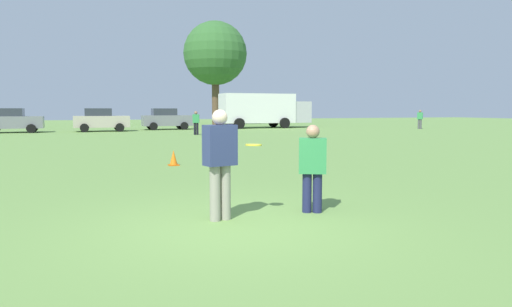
{
  "coord_description": "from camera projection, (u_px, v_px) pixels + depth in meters",
  "views": [
    {
      "loc": [
        -2.08,
        -6.64,
        1.74
      ],
      "look_at": [
        0.87,
        1.31,
        0.95
      ],
      "focal_mm": 33.08,
      "sensor_mm": 36.0,
      "label": 1
    }
  ],
  "objects": [
    {
      "name": "ground_plane",
      "position": [
        232.0,
        226.0,
        7.08
      ],
      "size": [
        150.84,
        150.84,
        0.0
      ],
      "primitive_type": "plane",
      "color": "#6B9347"
    },
    {
      "name": "player_thrower",
      "position": [
        220.0,
        158.0,
        7.36
      ],
      "size": [
        0.53,
        0.38,
        1.74
      ],
      "color": "gray",
      "rests_on": "ground"
    },
    {
      "name": "player_defender",
      "position": [
        312.0,
        164.0,
        7.92
      ],
      "size": [
        0.52,
        0.44,
        1.49
      ],
      "color": "#1E234C",
      "rests_on": "ground"
    },
    {
      "name": "frisbee",
      "position": [
        254.0,
        145.0,
        7.63
      ],
      "size": [
        0.27,
        0.27,
        0.03
      ],
      "color": "yellow"
    },
    {
      "name": "traffic_cone",
      "position": [
        174.0,
        158.0,
        14.65
      ],
      "size": [
        0.32,
        0.32,
        0.48
      ],
      "color": "#D8590C",
      "rests_on": "ground"
    },
    {
      "name": "parked_car_mid_right",
      "position": [
        12.0,
        120.0,
        35.07
      ],
      "size": [
        4.2,
        2.23,
        1.82
      ],
      "color": "slate",
      "rests_on": "ground"
    },
    {
      "name": "parked_car_near_right",
      "position": [
        101.0,
        120.0,
        37.16
      ],
      "size": [
        4.2,
        2.23,
        1.82
      ],
      "color": "#B7AD99",
      "rests_on": "ground"
    },
    {
      "name": "parked_car_far_right",
      "position": [
        166.0,
        119.0,
        40.68
      ],
      "size": [
        4.2,
        2.23,
        1.82
      ],
      "color": "slate",
      "rests_on": "ground"
    },
    {
      "name": "box_truck",
      "position": [
        263.0,
        109.0,
        44.16
      ],
      "size": [
        8.51,
        3.03,
        3.18
      ],
      "color": "white",
      "rests_on": "ground"
    },
    {
      "name": "bystander_sideline_watcher",
      "position": [
        196.0,
        121.0,
        32.22
      ],
      "size": [
        0.5,
        0.39,
        1.62
      ],
      "color": "black",
      "rests_on": "ground"
    },
    {
      "name": "bystander_far_jogger",
      "position": [
        420.0,
        118.0,
        41.99
      ],
      "size": [
        0.52,
        0.52,
        1.69
      ],
      "color": "#4C4C51",
      "rests_on": "ground"
    },
    {
      "name": "tree_east_oak",
      "position": [
        215.0,
        54.0,
        53.19
      ],
      "size": [
        7.16,
        7.16,
        11.64
      ],
      "color": "brown",
      "rests_on": "ground"
    }
  ]
}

